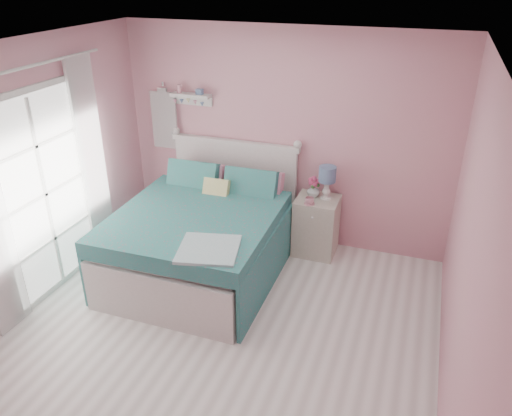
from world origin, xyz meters
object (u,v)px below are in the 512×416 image
Objects in this scene: nightstand at (316,226)px; table_lamp at (327,177)px; teacup at (309,201)px; bed at (203,238)px; vase at (313,190)px.

nightstand is 0.64m from table_lamp.
nightstand is 0.43m from teacup.
bed reaches higher than vase.
teacup reaches higher than nightstand.
teacup is (1.06, 0.64, 0.34)m from bed.
table_lamp is at bearing 34.31° from bed.
bed is 20.61× the size of teacup.
vase is at bearing 92.44° from teacup.
nightstand is 6.84× the size of teacup.
teacup is (-0.14, -0.21, -0.24)m from table_lamp.
table_lamp is at bearing -1.03° from vase.
nightstand is 0.44m from vase.
bed is 1.38m from nightstand.
table_lamp is 0.35m from teacup.
vase is 0.22m from teacup.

